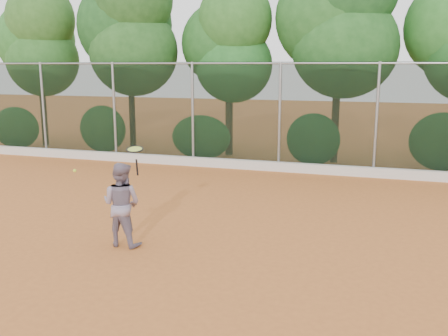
% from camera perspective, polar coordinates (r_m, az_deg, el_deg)
% --- Properties ---
extents(ground, '(80.00, 80.00, 0.00)m').
position_cam_1_polar(ground, '(10.01, -1.73, -8.14)').
color(ground, '#BB652C').
rests_on(ground, ground).
extents(concrete_curb, '(24.00, 0.20, 0.30)m').
position_cam_1_polar(concrete_curb, '(16.34, 6.12, 0.17)').
color(concrete_curb, beige).
rests_on(concrete_curb, ground).
extents(tennis_player, '(0.82, 0.66, 1.61)m').
position_cam_1_polar(tennis_player, '(9.67, -11.62, -4.08)').
color(tennis_player, gray).
rests_on(tennis_player, ground).
extents(chainlink_fence, '(24.09, 0.09, 3.50)m').
position_cam_1_polar(chainlink_fence, '(16.27, 6.38, 6.20)').
color(chainlink_fence, black).
rests_on(chainlink_fence, ground).
extents(foliage_backdrop, '(23.70, 3.63, 7.55)m').
position_cam_1_polar(foliage_backdrop, '(18.27, 6.07, 14.79)').
color(foliage_backdrop, '#422D19').
rests_on(foliage_backdrop, ground).
extents(tennis_racket, '(0.38, 0.38, 0.56)m').
position_cam_1_polar(tennis_racket, '(9.24, -10.13, 1.89)').
color(tennis_racket, black).
rests_on(tennis_racket, ground).
extents(tennis_ball_in_flight, '(0.06, 0.06, 0.06)m').
position_cam_1_polar(tennis_ball_in_flight, '(9.97, -16.70, -0.29)').
color(tennis_ball_in_flight, '#CBE935').
rests_on(tennis_ball_in_flight, ground).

